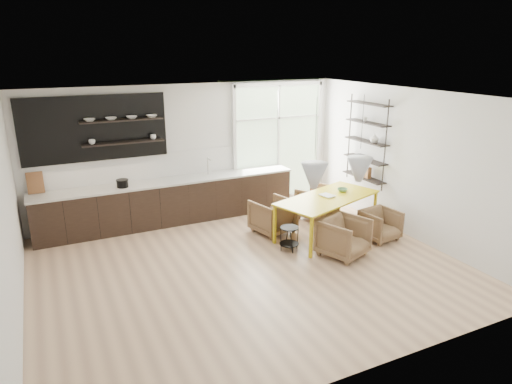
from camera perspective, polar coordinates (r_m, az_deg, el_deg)
The scene contains 11 objects.
room at distance 8.63m, azimuth -0.58°, elevation 3.13°, with size 7.02×6.01×2.91m.
kitchen_run at distance 9.91m, azimuth -11.20°, elevation -0.48°, with size 5.54×0.69×2.75m.
right_shelving at distance 10.12m, azimuth 13.70°, elevation 5.89°, with size 0.26×1.22×1.90m.
dining_table at distance 9.12m, azimuth 8.95°, elevation -0.95°, with size 2.41×1.65×0.80m.
armchair_back_left at distance 9.30m, azimuth 2.09°, elevation -2.99°, with size 0.75×0.77×0.70m, color brown.
armchair_back_right at distance 10.16m, azimuth 7.66°, elevation -1.27°, with size 0.77×0.79×0.72m, color brown.
armchair_front_left at distance 8.41m, azimuth 10.90°, elevation -5.56°, with size 0.76×0.78×0.71m, color brown.
armchair_front_right at distance 9.29m, azimuth 15.26°, elevation -3.98°, with size 0.64×0.66×0.60m, color brown.
wire_stool at distance 8.52m, azimuth 4.19°, elevation -5.42°, with size 0.36×0.36×0.46m.
table_book at distance 9.08m, azimuth 8.40°, elevation -0.56°, with size 0.21×0.29×0.03m, color white.
table_bowl at distance 9.50m, azimuth 10.75°, elevation 0.26°, with size 0.21×0.21×0.06m, color #558760.
Camera 1 is at (-2.96, -6.47, 3.63)m, focal length 32.00 mm.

